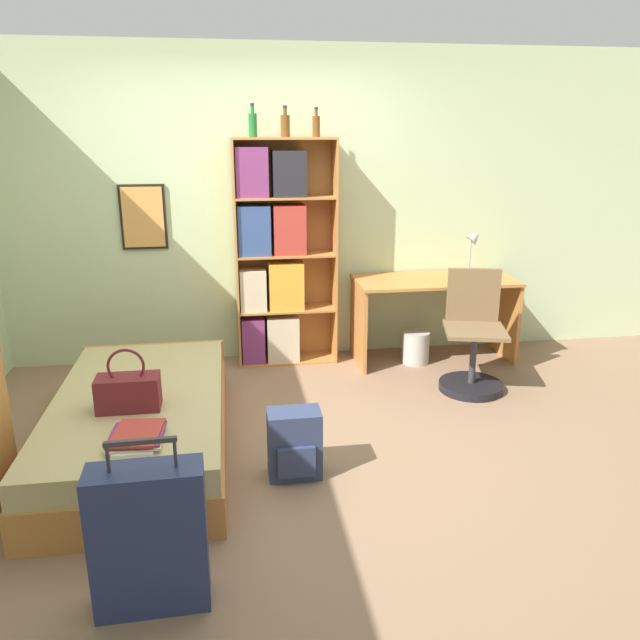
{
  "coord_description": "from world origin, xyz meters",
  "views": [
    {
      "loc": [
        -0.2,
        -3.63,
        1.94
      ],
      "look_at": [
        0.37,
        0.19,
        0.75
      ],
      "focal_mm": 35.0,
      "sensor_mm": 36.0,
      "label": 1
    }
  ],
  "objects_px": {
    "desk": "(434,302)",
    "desk_chair": "(472,352)",
    "bottle_clear": "(316,126)",
    "backpack": "(295,444)",
    "suitcase": "(149,538)",
    "bed": "(141,422)",
    "desk_lamp": "(474,245)",
    "waste_bin": "(416,347)",
    "bookcase": "(275,256)",
    "book_stack_on_bed": "(137,436)",
    "bottle_green": "(253,124)",
    "handbag": "(128,391)",
    "bottle_brown": "(285,125)"
  },
  "relations": [
    {
      "from": "desk_chair",
      "to": "waste_bin",
      "type": "height_order",
      "value": "desk_chair"
    },
    {
      "from": "book_stack_on_bed",
      "to": "desk_lamp",
      "type": "distance_m",
      "value": 3.23
    },
    {
      "from": "desk_lamp",
      "to": "book_stack_on_bed",
      "type": "bearing_deg",
      "value": -143.41
    },
    {
      "from": "bed",
      "to": "bookcase",
      "type": "distance_m",
      "value": 1.89
    },
    {
      "from": "desk_lamp",
      "to": "waste_bin",
      "type": "bearing_deg",
      "value": -176.06
    },
    {
      "from": "bed",
      "to": "handbag",
      "type": "distance_m",
      "value": 0.37
    },
    {
      "from": "bottle_brown",
      "to": "desk",
      "type": "xyz_separation_m",
      "value": [
        1.24,
        -0.15,
        -1.45
      ]
    },
    {
      "from": "bottle_brown",
      "to": "desk_lamp",
      "type": "bearing_deg",
      "value": -6.65
    },
    {
      "from": "bookcase",
      "to": "desk_lamp",
      "type": "distance_m",
      "value": 1.67
    },
    {
      "from": "desk_lamp",
      "to": "backpack",
      "type": "bearing_deg",
      "value": -134.92
    },
    {
      "from": "desk",
      "to": "desk_chair",
      "type": "relative_size",
      "value": 1.48
    },
    {
      "from": "bottle_clear",
      "to": "bed",
      "type": "bearing_deg",
      "value": -132.44
    },
    {
      "from": "bed",
      "to": "desk_lamp",
      "type": "distance_m",
      "value": 3.02
    },
    {
      "from": "waste_bin",
      "to": "bottle_clear",
      "type": "bearing_deg",
      "value": 166.47
    },
    {
      "from": "desk",
      "to": "desk_chair",
      "type": "distance_m",
      "value": 0.7
    },
    {
      "from": "handbag",
      "to": "desk",
      "type": "bearing_deg",
      "value": 33.0
    },
    {
      "from": "bottle_clear",
      "to": "desk_chair",
      "type": "relative_size",
      "value": 0.25
    },
    {
      "from": "desk_chair",
      "to": "waste_bin",
      "type": "bearing_deg",
      "value": 113.99
    },
    {
      "from": "bottle_clear",
      "to": "book_stack_on_bed",
      "type": "bearing_deg",
      "value": -121.06
    },
    {
      "from": "bookcase",
      "to": "bottle_brown",
      "type": "bearing_deg",
      "value": -1.06
    },
    {
      "from": "suitcase",
      "to": "bed",
      "type": "bearing_deg",
      "value": 98.64
    },
    {
      "from": "suitcase",
      "to": "bottle_brown",
      "type": "distance_m",
      "value": 3.38
    },
    {
      "from": "waste_bin",
      "to": "bottle_green",
      "type": "bearing_deg",
      "value": 171.29
    },
    {
      "from": "book_stack_on_bed",
      "to": "waste_bin",
      "type": "xyz_separation_m",
      "value": [
        2.07,
        1.86,
        -0.27
      ]
    },
    {
      "from": "suitcase",
      "to": "backpack",
      "type": "height_order",
      "value": "suitcase"
    },
    {
      "from": "bottle_brown",
      "to": "suitcase",
      "type": "bearing_deg",
      "value": -106.86
    },
    {
      "from": "suitcase",
      "to": "desk_lamp",
      "type": "height_order",
      "value": "desk_lamp"
    },
    {
      "from": "handbag",
      "to": "backpack",
      "type": "xyz_separation_m",
      "value": [
        0.93,
        -0.23,
        -0.29
      ]
    },
    {
      "from": "desk_chair",
      "to": "backpack",
      "type": "relative_size",
      "value": 2.26
    },
    {
      "from": "bed",
      "to": "desk",
      "type": "bearing_deg",
      "value": 29.29
    },
    {
      "from": "bed",
      "to": "bottle_brown",
      "type": "xyz_separation_m",
      "value": [
        1.07,
        1.45,
        1.78
      ]
    },
    {
      "from": "bottle_green",
      "to": "backpack",
      "type": "bearing_deg",
      "value": -87.02
    },
    {
      "from": "desk_chair",
      "to": "backpack",
      "type": "distance_m",
      "value": 1.85
    },
    {
      "from": "bed",
      "to": "book_stack_on_bed",
      "type": "bearing_deg",
      "value": -83.4
    },
    {
      "from": "handbag",
      "to": "desk_lamp",
      "type": "xyz_separation_m",
      "value": [
        2.64,
        1.48,
        0.52
      ]
    },
    {
      "from": "bottle_brown",
      "to": "backpack",
      "type": "xyz_separation_m",
      "value": [
        -0.16,
        -1.89,
        -1.77
      ]
    },
    {
      "from": "bookcase",
      "to": "waste_bin",
      "type": "bearing_deg",
      "value": -10.31
    },
    {
      "from": "bottle_green",
      "to": "bottle_brown",
      "type": "height_order",
      "value": "bottle_green"
    },
    {
      "from": "suitcase",
      "to": "waste_bin",
      "type": "relative_size",
      "value": 2.82
    },
    {
      "from": "bookcase",
      "to": "bottle_green",
      "type": "relative_size",
      "value": 7.45
    },
    {
      "from": "bed",
      "to": "suitcase",
      "type": "xyz_separation_m",
      "value": [
        0.21,
        -1.38,
        0.14
      ]
    },
    {
      "from": "bottle_green",
      "to": "handbag",
      "type": "bearing_deg",
      "value": -116.78
    },
    {
      "from": "bottle_clear",
      "to": "bottle_brown",
      "type": "bearing_deg",
      "value": 177.08
    },
    {
      "from": "bed",
      "to": "book_stack_on_bed",
      "type": "xyz_separation_m",
      "value": [
        0.07,
        -0.62,
        0.22
      ]
    },
    {
      "from": "bookcase",
      "to": "desk",
      "type": "distance_m",
      "value": 1.41
    },
    {
      "from": "desk",
      "to": "suitcase",
      "type": "bearing_deg",
      "value": -128.07
    },
    {
      "from": "handbag",
      "to": "desk_lamp",
      "type": "height_order",
      "value": "desk_lamp"
    },
    {
      "from": "bed",
      "to": "backpack",
      "type": "xyz_separation_m",
      "value": [
        0.91,
        -0.44,
        0.01
      ]
    },
    {
      "from": "suitcase",
      "to": "desk_chair",
      "type": "bearing_deg",
      "value": 42.6
    },
    {
      "from": "desk",
      "to": "bottle_green",
      "type": "bearing_deg",
      "value": 174.51
    }
  ]
}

